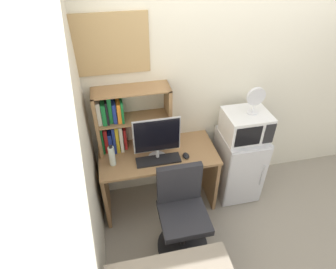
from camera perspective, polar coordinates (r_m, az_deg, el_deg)
wall_back at (r=3.36m, az=20.15°, el=10.22°), size 6.40×0.04×2.60m
wall_left at (r=1.69m, az=-18.26°, el=-21.30°), size 0.04×4.40×2.60m
desk at (r=3.12m, az=-1.92°, el=-7.00°), size 1.22×0.58×0.75m
hutch_bookshelf at (r=2.87m, az=-9.46°, el=2.81°), size 0.74×0.25×0.69m
monitor at (r=2.75m, az=-2.23°, el=-0.68°), size 0.46×0.19×0.47m
keyboard at (r=2.87m, az=-1.94°, el=-5.16°), size 0.45×0.15×0.02m
computer_mouse at (r=2.91m, az=3.64°, el=-4.27°), size 0.07×0.09×0.04m
water_bottle at (r=2.82m, az=-11.21°, el=-4.21°), size 0.06×0.06×0.24m
mini_fridge at (r=3.42m, az=13.91°, el=-5.89°), size 0.47×0.51×0.84m
microwave at (r=3.08m, az=15.40°, el=1.88°), size 0.45×0.40×0.29m
desk_fan at (r=2.94m, az=17.17°, el=6.91°), size 0.19×0.11×0.29m
desk_chair at (r=2.85m, az=2.84°, el=-16.08°), size 0.51×0.51×0.94m
wall_corkboard at (r=2.64m, az=-12.14°, el=17.16°), size 0.74×0.02×0.54m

